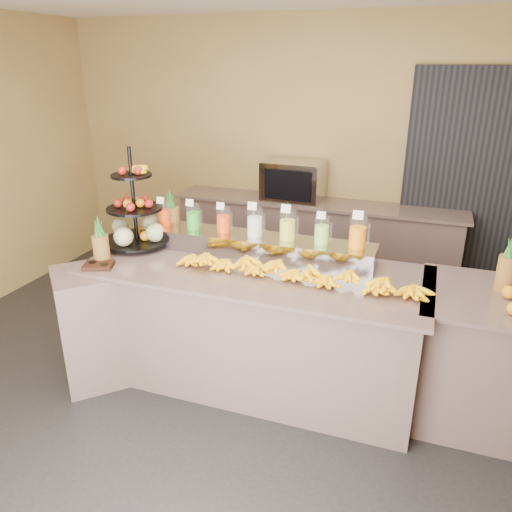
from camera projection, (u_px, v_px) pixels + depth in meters
The scene contains 19 objects.
ground at pixel (240, 399), 3.69m from camera, with size 6.00×6.00×0.00m, color black.
room_envelope at pixel (301, 128), 3.63m from camera, with size 6.04×5.02×2.82m.
buffet_counter at pixel (238, 325), 3.78m from camera, with size 2.75×1.25×0.93m.
right_counter at pixel (498, 360), 3.33m from camera, with size 1.08×0.88×0.93m.
back_ledge at pixel (314, 242), 5.49m from camera, with size 3.10×0.55×0.93m.
pitcher_tray at pixel (255, 245), 3.86m from camera, with size 1.85×0.30×0.15m, color gray.
juice_pitcher_orange_a at pixel (164, 215), 4.04m from camera, with size 0.11×0.11×0.26m.
juice_pitcher_green at pixel (193, 218), 3.96m from camera, with size 0.11×0.11×0.26m.
juice_pitcher_orange_b at pixel (223, 221), 3.88m from camera, with size 0.11×0.11×0.26m.
juice_pitcher_milk at pixel (255, 224), 3.79m from camera, with size 0.12×0.12×0.29m.
juice_pitcher_lemon at pixel (288, 227), 3.71m from camera, with size 0.12×0.13×0.30m.
juice_pitcher_lime at pixel (322, 232), 3.63m from camera, with size 0.11×0.12×0.27m.
juice_pitcher_orange_c at pixel (358, 234), 3.55m from camera, with size 0.13×0.13×0.30m.
banana_heap at pixel (293, 269), 3.44m from camera, with size 1.82×0.16×0.15m.
fruit_stand at pixel (139, 221), 3.99m from camera, with size 0.72×0.72×0.80m.
condiment_caddy at pixel (99, 265), 3.63m from camera, with size 0.21×0.15×0.03m, color black.
pineapple_left_a at pixel (101, 245), 3.69m from camera, with size 0.12×0.12×0.36m.
pineapple_left_b at pixel (171, 220), 4.18m from camera, with size 0.14×0.14×0.43m.
oven_warmer at pixel (294, 181), 5.32m from camera, with size 0.63×0.44×0.42m, color gray.
Camera 1 is at (1.14, -2.82, 2.34)m, focal length 35.00 mm.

